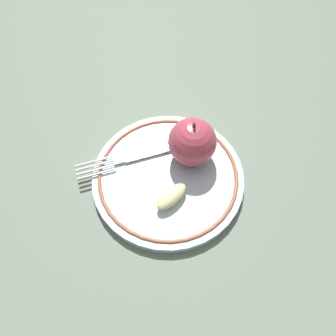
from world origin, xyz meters
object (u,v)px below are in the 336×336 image
plate (168,177)px  fork (133,158)px  apple_slice_front (171,197)px  apple_red_whole (192,142)px

plate → fork: 0.06m
plate → apple_slice_front: bearing=-41.1°
apple_slice_front → fork: (-0.09, 0.01, -0.01)m
apple_red_whole → fork: apple_red_whole is taller
apple_slice_front → fork: size_ratio=0.35×
apple_red_whole → apple_slice_front: 0.09m
apple_red_whole → apple_slice_front: (0.03, -0.08, -0.03)m
apple_slice_front → apple_red_whole: bearing=23.3°
apple_red_whole → apple_slice_front: size_ratio=1.49×
plate → apple_red_whole: apple_red_whole is taller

